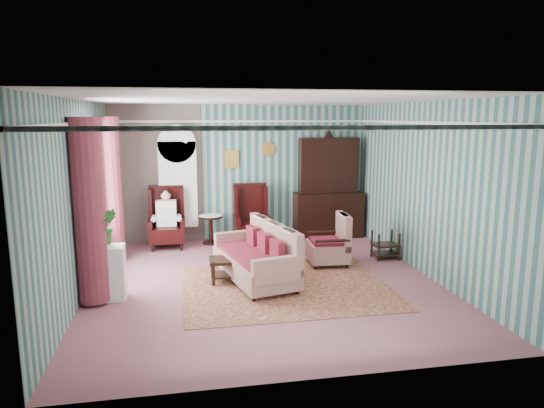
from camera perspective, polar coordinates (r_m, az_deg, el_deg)
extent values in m
plane|color=#91545D|center=(7.97, -0.92, -9.19)|extent=(6.00, 6.00, 0.00)
cube|color=#335E5D|center=(10.55, -3.66, 3.71)|extent=(5.50, 0.02, 2.90)
cube|color=#335E5D|center=(4.74, 5.12, -4.51)|extent=(5.50, 0.02, 2.90)
cube|color=#335E5D|center=(7.65, -21.70, 0.49)|extent=(0.02, 6.00, 2.90)
cube|color=#335E5D|center=(8.50, 17.66, 1.65)|extent=(0.02, 6.00, 2.90)
cube|color=silver|center=(7.52, -0.98, 12.15)|extent=(5.50, 6.00, 0.02)
cube|color=#904957|center=(10.48, -13.49, 3.40)|extent=(1.90, 0.01, 2.90)
cube|color=silver|center=(7.51, -0.97, 9.48)|extent=(5.50, 6.00, 0.05)
cube|color=white|center=(8.22, -20.75, 1.88)|extent=(0.04, 1.50, 1.90)
cylinder|color=maroon|center=(7.20, -20.76, -0.84)|extent=(0.44, 0.44, 2.60)
cylinder|color=maroon|center=(9.24, -18.51, 1.63)|extent=(0.44, 0.44, 2.60)
cube|color=#B57630|center=(10.47, -4.75, 5.29)|extent=(0.30, 0.03, 0.38)
cube|color=silver|center=(10.36, -10.97, 1.58)|extent=(0.80, 0.28, 2.24)
cube|color=black|center=(10.71, 6.69, 2.30)|extent=(1.50, 0.56, 2.36)
cube|color=black|center=(10.07, -12.31, -1.58)|extent=(0.76, 0.80, 1.25)
cube|color=black|center=(10.16, -2.40, -1.25)|extent=(0.76, 0.80, 1.25)
cylinder|color=black|center=(10.30, -7.20, -3.02)|extent=(0.50, 0.50, 0.60)
cube|color=black|center=(9.41, 13.18, -4.68)|extent=(0.45, 0.38, 0.54)
cube|color=silver|center=(7.55, -18.97, -7.69)|extent=(0.55, 0.35, 0.80)
cube|color=#44161A|center=(7.74, 1.68, -9.73)|extent=(3.20, 2.60, 0.01)
cube|color=beige|center=(7.89, -2.06, -5.55)|extent=(1.31, 2.06, 1.01)
cube|color=beige|center=(8.81, 6.59, -4.25)|extent=(0.90, 0.81, 0.91)
cube|color=black|center=(7.98, -4.11, -7.70)|extent=(0.91, 0.47, 0.39)
imported|color=#244A17|center=(7.25, -20.01, -3.29)|extent=(0.51, 0.47, 0.46)
imported|color=#1C541A|center=(7.51, -18.90, -2.50)|extent=(0.34, 0.30, 0.53)
imported|color=#16481B|center=(7.48, -19.48, -3.27)|extent=(0.23, 0.23, 0.36)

